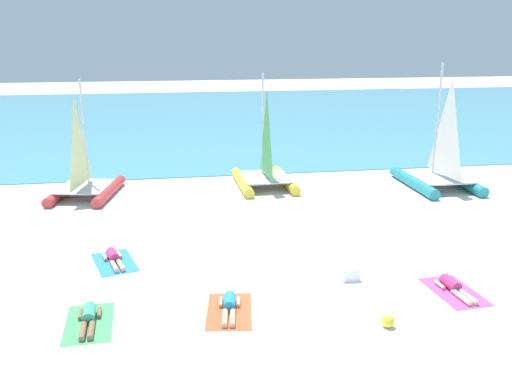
% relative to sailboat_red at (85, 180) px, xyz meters
% --- Properties ---
extents(ground_plane, '(120.00, 120.00, 0.00)m').
position_rel_sailboat_red_xyz_m(ground_plane, '(6.55, -0.32, -0.72)').
color(ground_plane, white).
extents(ocean_water, '(120.00, 40.00, 0.05)m').
position_rel_sailboat_red_xyz_m(ocean_water, '(6.55, 22.42, -0.70)').
color(ocean_water, '#4C9EB7').
rests_on(ocean_water, ground).
extents(sailboat_red, '(3.03, 4.10, 4.86)m').
position_rel_sailboat_red_xyz_m(sailboat_red, '(0.00, 0.00, 0.00)').
color(sailboat_red, '#CC3838').
rests_on(sailboat_red, ground).
extents(sailboat_teal, '(2.67, 4.18, 5.44)m').
position_rel_sailboat_red_xyz_m(sailboat_teal, '(15.38, -1.06, 0.09)').
color(sailboat_teal, teal).
rests_on(sailboat_teal, ground).
extents(sailboat_yellow, '(2.53, 3.88, 4.99)m').
position_rel_sailboat_red_xyz_m(sailboat_yellow, '(7.74, 0.31, 0.02)').
color(sailboat_yellow, yellow).
rests_on(sailboat_yellow, ground).
extents(towel_leftmost, '(1.19, 1.95, 0.01)m').
position_rel_sailboat_red_xyz_m(towel_leftmost, '(1.49, -10.91, -0.72)').
color(towel_leftmost, '#4CB266').
rests_on(towel_leftmost, ground).
extents(sunbather_leftmost, '(0.56, 1.56, 0.30)m').
position_rel_sailboat_red_xyz_m(sunbather_leftmost, '(1.49, -10.84, -0.59)').
color(sunbather_leftmost, '#3FB28C').
rests_on(sunbather_leftmost, towel_leftmost).
extents(towel_center_left, '(1.58, 2.13, 0.01)m').
position_rel_sailboat_red_xyz_m(towel_center_left, '(1.78, -7.32, -0.72)').
color(towel_center_left, '#338CD8').
rests_on(towel_center_left, ground).
extents(sunbather_center_left, '(0.81, 1.55, 0.30)m').
position_rel_sailboat_red_xyz_m(sunbather_center_left, '(1.76, -7.26, -0.59)').
color(sunbather_center_left, '#D83372').
rests_on(sunbather_center_left, towel_center_left).
extents(towel_center_right, '(1.36, 2.04, 0.01)m').
position_rel_sailboat_red_xyz_m(towel_center_right, '(4.85, -10.87, -0.72)').
color(towel_center_right, '#EA5933').
rests_on(towel_center_right, ground).
extents(sunbather_center_right, '(0.63, 1.57, 0.30)m').
position_rel_sailboat_red_xyz_m(sunbather_center_right, '(4.86, -10.80, -0.59)').
color(sunbather_center_right, '#268CCC').
rests_on(sunbather_center_right, towel_center_right).
extents(towel_rightmost, '(1.24, 1.98, 0.01)m').
position_rel_sailboat_red_xyz_m(towel_rightmost, '(10.89, -10.79, -0.72)').
color(towel_rightmost, '#D84C99').
rests_on(towel_rightmost, ground).
extents(sunbather_rightmost, '(0.57, 1.57, 0.30)m').
position_rel_sailboat_red_xyz_m(sunbather_rightmost, '(10.88, -10.73, -0.59)').
color(sunbather_rightmost, '#D83372').
rests_on(sunbather_rightmost, towel_rightmost).
extents(beach_ball, '(0.31, 0.31, 0.31)m').
position_rel_sailboat_red_xyz_m(beach_ball, '(8.43, -12.22, -0.57)').
color(beach_ball, yellow).
rests_on(beach_ball, ground).
extents(cooler_box, '(0.50, 0.36, 0.36)m').
position_rel_sailboat_red_xyz_m(cooler_box, '(8.38, -9.61, -0.54)').
color(cooler_box, white).
rests_on(cooler_box, ground).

